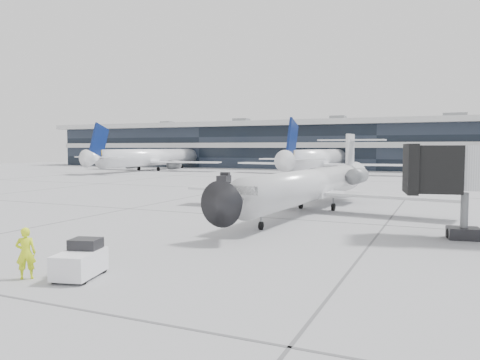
% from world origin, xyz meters
% --- Properties ---
extents(ground, '(220.00, 220.00, 0.00)m').
position_xyz_m(ground, '(0.00, 0.00, 0.00)').
color(ground, gray).
rests_on(ground, ground).
extents(terminal, '(170.00, 22.00, 10.00)m').
position_xyz_m(terminal, '(0.00, 82.00, 5.00)').
color(terminal, black).
rests_on(terminal, ground).
extents(bg_jet_left, '(32.00, 40.00, 9.60)m').
position_xyz_m(bg_jet_left, '(-45.00, 55.00, 0.00)').
color(bg_jet_left, white).
rests_on(bg_jet_left, ground).
extents(bg_jet_center, '(32.00, 40.00, 9.60)m').
position_xyz_m(bg_jet_center, '(-8.00, 55.00, 0.00)').
color(bg_jet_center, white).
rests_on(bg_jet_center, ground).
extents(regional_jet, '(21.84, 27.29, 6.30)m').
position_xyz_m(regional_jet, '(4.01, 4.64, 2.15)').
color(regional_jet, silver).
rests_on(regional_jet, ground).
extents(ramp_worker, '(0.86, 0.82, 1.98)m').
position_xyz_m(ramp_worker, '(-1.02, -18.18, 0.99)').
color(ramp_worker, '#E2FF1A').
rests_on(ramp_worker, ground).
extents(baggage_tug, '(1.82, 2.48, 1.42)m').
position_xyz_m(baggage_tug, '(0.71, -17.17, 0.64)').
color(baggage_tug, white).
rests_on(baggage_tug, ground).
extents(traffic_cone, '(0.50, 0.50, 0.60)m').
position_xyz_m(traffic_cone, '(-1.77, 7.97, 0.29)').
color(traffic_cone, '#DF560B').
rests_on(traffic_cone, ground).
extents(far_tug, '(1.67, 2.53, 1.52)m').
position_xyz_m(far_tug, '(-14.72, 27.59, 0.68)').
color(far_tug, black).
rests_on(far_tug, ground).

